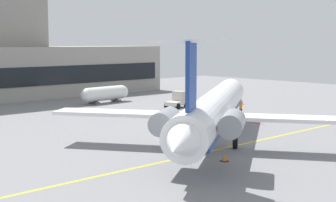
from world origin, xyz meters
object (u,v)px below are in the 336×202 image
(marshaller, at_px, (241,108))
(pushback_tractor, at_px, (178,100))
(regional_jet, at_px, (214,109))
(fuel_tank, at_px, (105,94))

(marshaller, bearing_deg, pushback_tractor, 88.49)
(regional_jet, height_order, fuel_tank, regional_jet)
(regional_jet, relative_size, fuel_tank, 3.60)
(regional_jet, distance_m, marshaller, 16.39)
(fuel_tank, bearing_deg, pushback_tractor, -68.49)
(pushback_tractor, height_order, marshaller, pushback_tractor)
(fuel_tank, bearing_deg, marshaller, -79.73)
(regional_jet, relative_size, pushback_tractor, 8.60)
(pushback_tractor, xyz_separation_m, fuel_tank, (-4.01, 10.18, 0.36))
(fuel_tank, relative_size, marshaller, 4.16)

